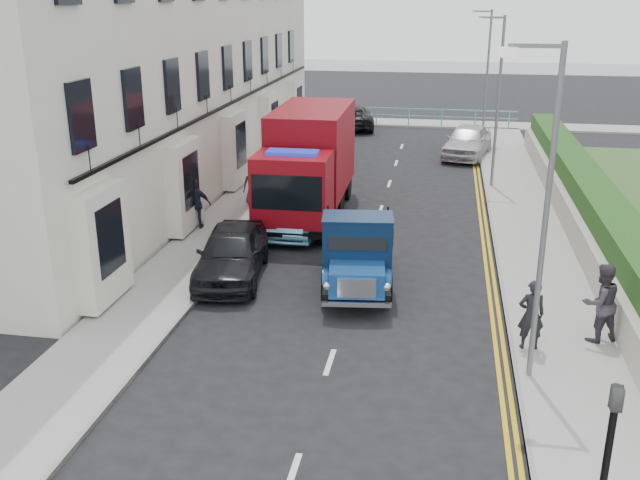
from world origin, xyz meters
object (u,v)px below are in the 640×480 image
Objects in this scene: lamp_mid at (496,92)px; parked_car_front at (231,253)px; lamp_near at (541,199)px; bedford_lorry at (357,258)px; pedestrian_east_near at (531,315)px; red_lorry at (309,161)px; lamp_far at (485,68)px.

lamp_mid is 14.27m from parked_car_front.
lamp_mid is (0.00, 16.00, 0.00)m from lamp_near.
pedestrian_east_near is (4.31, -2.75, -0.07)m from bedford_lorry.
lamp_near is 4.21× the size of pedestrian_east_near.
parked_car_front is at bearing -100.18° from red_lorry.
lamp_near is 1.57× the size of parked_car_front.
pedestrian_east_near is at bearing -89.48° from lamp_far.
lamp_far reaches higher than pedestrian_east_near.
lamp_far is 4.21× the size of pedestrian_east_near.
parked_car_front is at bearing -124.03° from lamp_mid.
lamp_mid is 15.06m from pedestrian_east_near.
lamp_near reaches higher than parked_car_front.
bedford_lorry reaches higher than pedestrian_east_near.
bedford_lorry is at bearing -14.60° from parked_car_front.
pedestrian_east_near reaches higher than parked_car_front.
red_lorry is at bearing -113.90° from lamp_far.
lamp_near is 1.00× the size of lamp_mid.
pedestrian_east_near is at bearing -89.13° from lamp_mid.
lamp_near is 3.30m from pedestrian_east_near.
lamp_mid is 1.00× the size of lamp_far.
red_lorry is (-2.65, 6.81, 1.04)m from bedford_lorry.
bedford_lorry is at bearing -41.14° from pedestrian_east_near.
lamp_mid is 0.94× the size of red_lorry.
red_lorry is (-6.73, 10.81, -1.94)m from lamp_near.
bedford_lorry is 3.73m from parked_car_front.
lamp_near is at bearing 71.37° from pedestrian_east_near.
pedestrian_east_near is (0.22, 1.25, -3.05)m from lamp_near.
parked_car_front is (-3.69, 0.48, -0.26)m from bedford_lorry.
red_lorry reaches higher than pedestrian_east_near.
parked_car_front is at bearing 150.05° from lamp_near.
lamp_near is at bearing -90.00° from lamp_far.
lamp_mid and lamp_far have the same top height.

